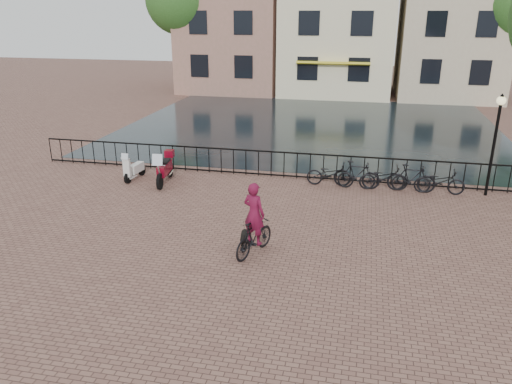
% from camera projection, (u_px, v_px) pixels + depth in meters
% --- Properties ---
extents(ground, '(100.00, 100.00, 0.00)m').
position_uv_depth(ground, '(229.00, 282.00, 11.89)').
color(ground, brown).
rests_on(ground, ground).
extents(canal_water, '(20.00, 20.00, 0.00)m').
position_uv_depth(canal_water, '(311.00, 126.00, 27.75)').
color(canal_water, black).
rests_on(canal_water, ground).
extents(railing, '(20.00, 0.05, 1.02)m').
position_uv_depth(railing, '(284.00, 165.00, 19.05)').
color(railing, black).
rests_on(railing, ground).
extents(canal_house_left, '(7.50, 9.00, 12.80)m').
position_uv_depth(canal_house_left, '(236.00, 5.00, 38.69)').
color(canal_house_left, '#88654F').
rests_on(canal_house_left, ground).
extents(canal_house_mid, '(8.00, 9.50, 11.80)m').
position_uv_depth(canal_house_mid, '(340.00, 12.00, 37.25)').
color(canal_house_mid, beige).
rests_on(canal_house_mid, ground).
extents(canal_house_right, '(7.00, 9.00, 13.30)m').
position_uv_depth(canal_house_right, '(454.00, 1.00, 35.38)').
color(canal_house_right, tan).
rests_on(canal_house_right, ground).
extents(tree_far_left, '(5.04, 5.04, 9.27)m').
position_uv_depth(tree_far_left, '(180.00, 0.00, 36.53)').
color(tree_far_left, black).
rests_on(tree_far_left, ground).
extents(lamp_post, '(0.30, 0.30, 3.45)m').
position_uv_depth(lamp_post, '(497.00, 128.00, 16.59)').
color(lamp_post, black).
rests_on(lamp_post, ground).
extents(cyclist, '(1.08, 1.77, 2.34)m').
position_uv_depth(cyclist, '(254.00, 223.00, 12.93)').
color(cyclist, black).
rests_on(cyclist, ground).
extents(dog, '(0.35, 0.75, 0.48)m').
position_uv_depth(dog, '(244.00, 238.00, 13.59)').
color(dog, black).
rests_on(dog, ground).
extents(motorcycle, '(0.69, 1.96, 1.37)m').
position_uv_depth(motorcycle, '(164.00, 165.00, 18.42)').
color(motorcycle, maroon).
rests_on(motorcycle, ground).
extents(scooter, '(0.50, 1.32, 1.19)m').
position_uv_depth(scooter, '(134.00, 164.00, 18.83)').
color(scooter, silver).
rests_on(scooter, ground).
extents(parked_bike_0, '(1.75, 0.72, 0.90)m').
position_uv_depth(parked_bike_0, '(330.00, 174.00, 18.16)').
color(parked_bike_0, black).
rests_on(parked_bike_0, ground).
extents(parked_bike_1, '(1.70, 0.64, 1.00)m').
position_uv_depth(parked_bike_1, '(357.00, 175.00, 17.95)').
color(parked_bike_1, black).
rests_on(parked_bike_1, ground).
extents(parked_bike_2, '(1.77, 0.79, 0.90)m').
position_uv_depth(parked_bike_2, '(384.00, 178.00, 17.78)').
color(parked_bike_2, black).
rests_on(parked_bike_2, ground).
extents(parked_bike_3, '(1.68, 0.53, 1.00)m').
position_uv_depth(parked_bike_3, '(411.00, 178.00, 17.57)').
color(parked_bike_3, black).
rests_on(parked_bike_3, ground).
extents(parked_bike_4, '(1.72, 0.61, 0.90)m').
position_uv_depth(parked_bike_4, '(440.00, 181.00, 17.39)').
color(parked_bike_4, black).
rests_on(parked_bike_4, ground).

